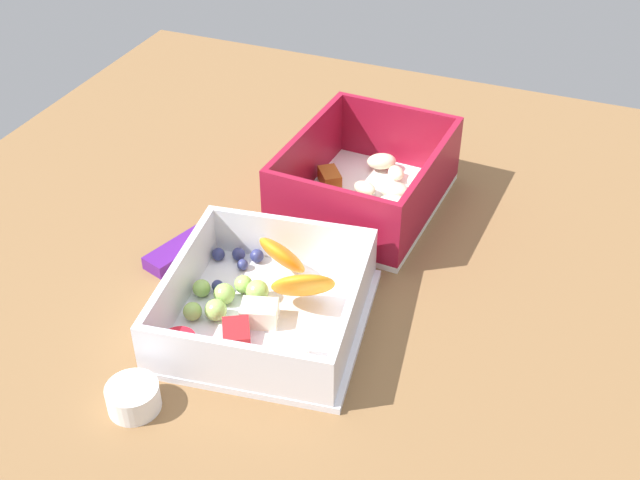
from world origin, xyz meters
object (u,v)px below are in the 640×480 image
Objects in this scene: fruit_bowl at (264,304)px; candy_bar at (182,250)px; pasta_container at (366,186)px; paper_cup_liner at (133,397)px.

fruit_bowl is 2.56× the size of candy_bar.
pasta_container is 0.99× the size of fruit_bowl.
candy_bar is at bearing 64.46° from fruit_bowl.
paper_cup_liner reaches higher than candy_bar.
candy_bar is 17.72cm from paper_cup_liner.
fruit_bowl is at bearing 176.93° from pasta_container.
paper_cup_liner is (-11.74, 4.69, -0.74)cm from fruit_bowl.
pasta_container is 4.71× the size of paper_cup_liner.
candy_bar is at bearing 140.52° from pasta_container.
fruit_bowl is at bearing -115.54° from candy_bar.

